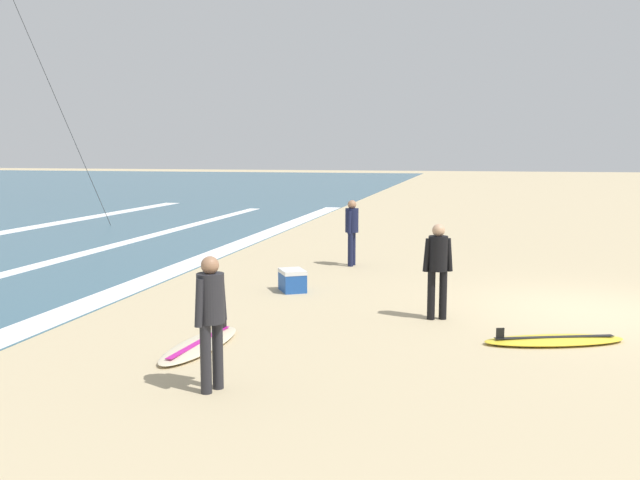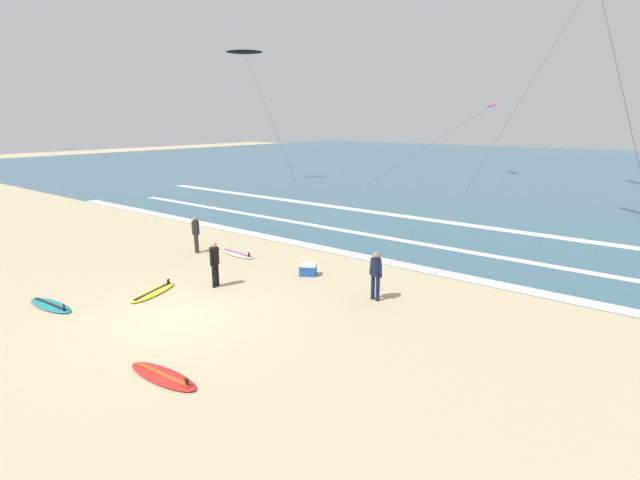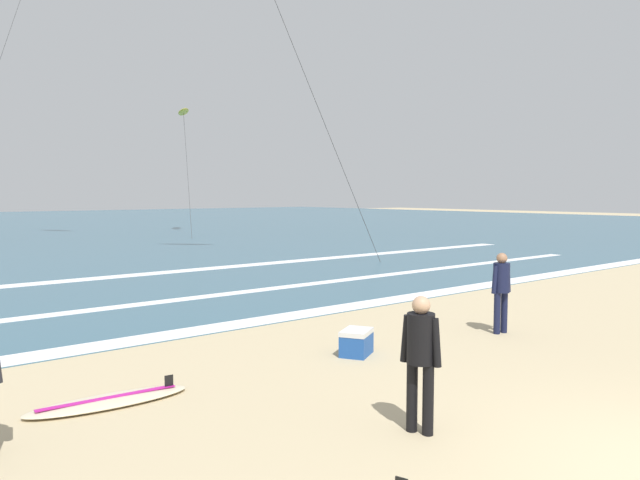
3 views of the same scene
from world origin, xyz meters
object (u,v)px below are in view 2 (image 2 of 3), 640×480
kite_magenta_mid_center (491,106)px  surfer_mid_group (196,231)px  surfer_left_far (376,271)px  surfboard_near_water (153,292)px  surfboard_left_pile (163,376)px  surfboard_right_spare (50,305)px  surfer_right_near (215,260)px  surfboard_foreground_flat (237,254)px  kite_black_high_left (245,53)px  cooler_box (308,269)px

kite_magenta_mid_center → surfer_mid_group: bearing=-88.7°
surfer_left_far → surfboard_near_water: 7.42m
surfboard_near_water → kite_magenta_mid_center: 41.93m
surfboard_near_water → kite_magenta_mid_center: kite_magenta_mid_center is taller
surfer_mid_group → surfboard_left_pile: size_ratio=0.75×
surfboard_right_spare → surfer_right_near: bearing=60.0°
surfer_left_far → kite_magenta_mid_center: bearing=105.0°
surfer_mid_group → surfer_right_near: bearing=-29.8°
surfboard_left_pile → surfboard_foreground_flat: size_ratio=1.00×
surfboard_foreground_flat → kite_magenta_mid_center: 36.95m
surfer_mid_group → kite_black_high_left: kite_black_high_left is taller
surfboard_right_spare → kite_black_high_left: 32.74m
surfboard_right_spare → kite_black_high_left: size_ratio=0.19×
kite_magenta_mid_center → cooler_box: bearing=-79.7°
surfer_right_near → cooler_box: (1.70, 2.95, -0.74)m
surfboard_left_pile → cooler_box: size_ratio=2.83×
surfboard_near_water → surfboard_right_spare: (-1.46, -2.65, 0.00)m
cooler_box → surfboard_right_spare: bearing=-120.0°
surfboard_right_spare → surfboard_foreground_flat: 7.61m
surfer_mid_group → surfboard_foreground_flat: 2.06m
surfer_mid_group → kite_black_high_left: 26.55m
surfer_left_far → surfboard_near_water: (-6.10, -4.12, -0.91)m
surfboard_left_pile → surfboard_right_spare: (-6.42, 0.31, 0.00)m
surfer_right_near → surfboard_near_water: size_ratio=0.73×
cooler_box → surfer_left_far: bearing=-10.3°
surfer_right_near → kite_magenta_mid_center: size_ratio=0.10×
surfboard_foreground_flat → kite_black_high_left: bearing=135.5°
surfer_left_far → cooler_box: (-3.31, 0.60, -0.74)m
surfboard_right_spare → kite_magenta_mid_center: 44.43m
surfer_right_near → surfer_left_far: 5.53m
kite_black_high_left → kite_magenta_mid_center: bearing=50.6°
surfboard_left_pile → surfboard_near_water: same height
surfer_right_near → kite_black_high_left: 30.77m
surfboard_right_spare → cooler_box: 8.51m
surfer_right_near → surfboard_foreground_flat: size_ratio=0.75×
surfer_mid_group → kite_black_high_left: bearing=131.4°
surfboard_near_water → surfer_left_far: bearing=34.0°
surfer_mid_group → surfboard_left_pile: (7.98, -7.08, -0.91)m
surfboard_near_water → surfboard_right_spare: 3.03m
surfer_left_far → surfboard_foreground_flat: size_ratio=0.75×
surfboard_left_pile → surfboard_foreground_flat: 10.14m
kite_magenta_mid_center → surfboard_right_spare: bearing=-86.9°
surfboard_left_pile → kite_magenta_mid_center: bearing=101.3°
surfboard_foreground_flat → surfer_left_far: bearing=-6.4°
surfboard_right_spare → kite_magenta_mid_center: bearing=93.1°
surfer_mid_group → surfer_left_far: bearing=0.0°
surfboard_foreground_flat → cooler_box: 4.18m
kite_black_high_left → cooler_box: bearing=-38.9°
surfer_right_near → cooler_box: size_ratio=2.12×
surfboard_near_water → kite_black_high_left: 31.62m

